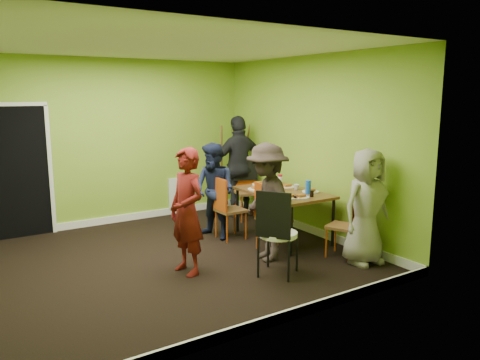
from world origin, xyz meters
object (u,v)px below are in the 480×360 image
at_px(chair_left_near, 269,213).
at_px(chair_back_end, 245,175).
at_px(orange_bottle, 269,186).
at_px(chair_left_far, 226,205).
at_px(person_left_far, 214,191).
at_px(blue_bottle, 308,187).
at_px(chair_front_end, 348,221).
at_px(dining_table, 283,195).
at_px(chair_bentwood, 276,229).
at_px(person_front_end, 366,207).
at_px(person_standing, 187,212).
at_px(thermos, 280,183).
at_px(person_back_end, 239,166).
at_px(easel, 233,169).
at_px(person_left_near, 267,202).

xyz_separation_m(chair_left_near, chair_back_end, (0.78, 1.79, 0.22)).
bearing_deg(orange_bottle, chair_left_far, 164.10).
bearing_deg(person_left_far, chair_left_near, 1.65).
bearing_deg(orange_bottle, blue_bottle, -65.71).
bearing_deg(chair_front_end, dining_table, 77.16).
bearing_deg(chair_bentwood, blue_bottle, 88.70).
bearing_deg(person_front_end, person_standing, 158.04).
height_order(chair_left_far, thermos, thermos).
bearing_deg(person_front_end, blue_bottle, 95.82).
bearing_deg(person_left_far, blue_bottle, 30.91).
xyz_separation_m(chair_back_end, person_back_end, (-0.04, 0.12, 0.14)).
distance_m(dining_table, chair_left_far, 0.88).
distance_m(dining_table, blue_bottle, 0.43).
relative_size(chair_left_near, chair_back_end, 0.90).
bearing_deg(person_front_end, chair_left_far, 120.40).
distance_m(orange_bottle, person_front_end, 1.72).
bearing_deg(person_standing, chair_left_far, 120.63).
distance_m(dining_table, chair_back_end, 1.45).
bearing_deg(chair_bentwood, easel, 121.48).
xyz_separation_m(chair_front_end, blue_bottle, (-0.03, 0.80, 0.34)).
xyz_separation_m(chair_left_far, easel, (1.02, 1.43, 0.28)).
xyz_separation_m(blue_bottle, person_standing, (-2.05, -0.12, -0.06)).
bearing_deg(chair_bentwood, person_left_far, 139.82).
bearing_deg(orange_bottle, person_left_near, -127.29).
distance_m(easel, blue_bottle, 2.24).
xyz_separation_m(chair_back_end, person_left_near, (-0.99, -2.04, 0.02)).
bearing_deg(orange_bottle, person_front_end, -78.42).
distance_m(person_standing, person_left_far, 1.46).
bearing_deg(person_front_end, person_left_near, 143.51).
height_order(chair_bentwood, person_front_end, person_front_end).
relative_size(orange_bottle, person_back_end, 0.04).
distance_m(person_left_far, person_left_near, 1.22).
height_order(dining_table, person_left_far, person_left_far).
bearing_deg(orange_bottle, chair_left_near, -126.04).
relative_size(chair_front_end, person_left_far, 0.62).
relative_size(person_left_far, person_back_end, 0.81).
xyz_separation_m(dining_table, person_left_far, (-0.87, 0.59, 0.05)).
xyz_separation_m(chair_left_far, thermos, (0.74, -0.38, 0.32)).
distance_m(easel, person_back_end, 0.35).
bearing_deg(blue_bottle, person_back_end, 89.84).
bearing_deg(person_front_end, chair_front_end, 100.73).
distance_m(person_left_near, person_front_end, 1.29).
height_order(person_left_far, person_left_near, person_left_near).
bearing_deg(person_left_far, chair_bentwood, -22.03).
height_order(easel, person_standing, easel).
xyz_separation_m(blue_bottle, orange_bottle, (-0.28, 0.61, -0.06)).
xyz_separation_m(thermos, person_back_end, (0.21, 1.48, 0.05)).
relative_size(chair_left_far, chair_front_end, 1.05).
distance_m(chair_front_end, person_left_near, 1.14).
bearing_deg(chair_left_far, chair_left_near, 14.58).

